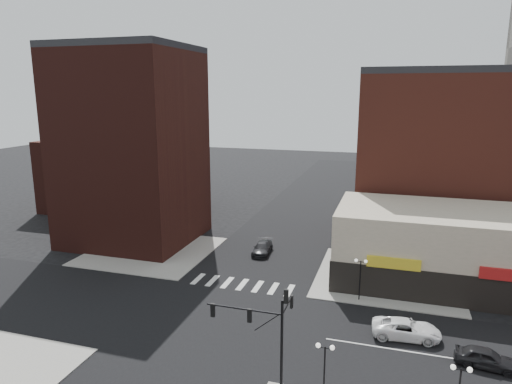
% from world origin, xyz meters
% --- Properties ---
extents(ground, '(240.00, 240.00, 0.00)m').
position_xyz_m(ground, '(0.00, 0.00, 0.00)').
color(ground, black).
rests_on(ground, ground).
extents(road_ew, '(200.00, 14.00, 0.02)m').
position_xyz_m(road_ew, '(0.00, 0.00, 0.01)').
color(road_ew, black).
rests_on(road_ew, ground).
extents(road_ns, '(14.00, 200.00, 0.02)m').
position_xyz_m(road_ns, '(0.00, 0.00, 0.01)').
color(road_ns, black).
rests_on(road_ns, ground).
extents(sidewalk_nw, '(15.00, 15.00, 0.12)m').
position_xyz_m(sidewalk_nw, '(-14.50, 14.50, 0.06)').
color(sidewalk_nw, gray).
rests_on(sidewalk_nw, ground).
extents(sidewalk_ne, '(15.00, 15.00, 0.12)m').
position_xyz_m(sidewalk_ne, '(14.50, 14.50, 0.06)').
color(sidewalk_ne, gray).
rests_on(sidewalk_ne, ground).
extents(building_nw, '(16.00, 15.00, 25.00)m').
position_xyz_m(building_nw, '(-19.00, 18.50, 12.50)').
color(building_nw, '#3D1813').
rests_on(building_nw, ground).
extents(building_nw_low, '(20.00, 18.00, 12.00)m').
position_xyz_m(building_nw_low, '(-32.00, 34.00, 6.00)').
color(building_nw_low, '#3D1813').
rests_on(building_nw_low, ground).
extents(building_ne_midrise, '(18.00, 15.00, 22.00)m').
position_xyz_m(building_ne_midrise, '(19.00, 29.50, 11.00)').
color(building_ne_midrise, maroon).
rests_on(building_ne_midrise, ground).
extents(building_ne_row, '(24.20, 12.20, 8.00)m').
position_xyz_m(building_ne_row, '(21.00, 15.00, 3.30)').
color(building_ne_row, beige).
rests_on(building_ne_row, ground).
extents(traffic_signal, '(5.59, 3.09, 7.77)m').
position_xyz_m(traffic_signal, '(7.24, -7.83, 4.96)').
color(traffic_signal, black).
rests_on(traffic_signal, ground).
extents(street_lamp_se_a, '(1.22, 0.32, 4.16)m').
position_xyz_m(street_lamp_se_a, '(11.00, -8.00, 3.29)').
color(street_lamp_se_a, black).
rests_on(street_lamp_se_a, sidewalk_se).
extents(street_lamp_se_b, '(1.22, 0.32, 4.16)m').
position_xyz_m(street_lamp_se_b, '(19.00, -8.00, 3.29)').
color(street_lamp_se_b, black).
rests_on(street_lamp_se_b, sidewalk_se).
extents(street_lamp_ne, '(1.22, 0.32, 4.16)m').
position_xyz_m(street_lamp_ne, '(12.00, 8.00, 3.29)').
color(street_lamp_ne, black).
rests_on(street_lamp_ne, sidewalk_ne).
extents(white_suv, '(5.72, 2.96, 1.54)m').
position_xyz_m(white_suv, '(16.29, 2.18, 0.77)').
color(white_suv, white).
rests_on(white_suv, ground).
extents(dark_sedan_east, '(4.57, 2.33, 1.49)m').
position_xyz_m(dark_sedan_east, '(21.87, -0.46, 0.75)').
color(dark_sedan_east, black).
rests_on(dark_sedan_east, ground).
extents(dark_sedan_north, '(2.41, 5.14, 1.45)m').
position_xyz_m(dark_sedan_north, '(-0.74, 17.95, 0.73)').
color(dark_sedan_north, black).
rests_on(dark_sedan_north, ground).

